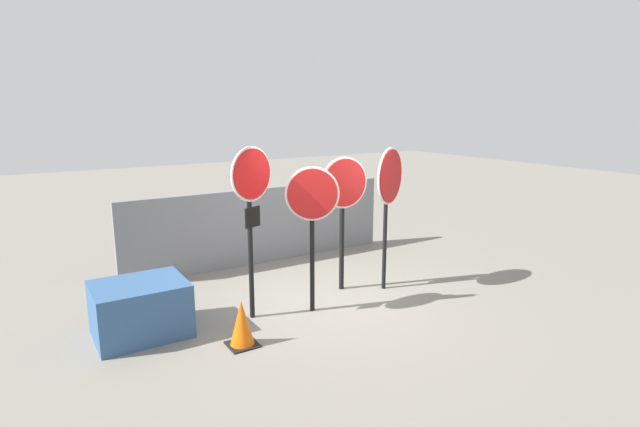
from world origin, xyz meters
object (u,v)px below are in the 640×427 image
traffic_cone_0 (242,323)px  stop_sign_2 (344,197)px  storage_crate (140,309)px  stop_sign_3 (389,186)px  stop_sign_0 (251,196)px  stop_sign_1 (312,208)px

traffic_cone_0 → stop_sign_2: bearing=23.4°
stop_sign_2 → storage_crate: size_ratio=1.89×
stop_sign_2 → stop_sign_3: size_ratio=0.94×
stop_sign_0 → traffic_cone_0: (-0.49, -0.70, -1.50)m
stop_sign_0 → traffic_cone_0: 1.73m
stop_sign_0 → stop_sign_1: bearing=-38.4°
stop_sign_3 → storage_crate: 4.16m
stop_sign_1 → traffic_cone_0: 1.90m
stop_sign_2 → storage_crate: stop_sign_2 is taller
stop_sign_1 → traffic_cone_0: (-1.33, -0.45, -1.29)m
stop_sign_3 → stop_sign_0: bearing=150.4°
stop_sign_3 → storage_crate: (-3.90, 0.41, -1.38)m
stop_sign_0 → stop_sign_3: size_ratio=1.05×
stop_sign_1 → traffic_cone_0: size_ratio=3.59×
stop_sign_3 → traffic_cone_0: 3.28m
stop_sign_3 → stop_sign_1: bearing=158.5°
traffic_cone_0 → stop_sign_0: bearing=54.6°
stop_sign_2 → stop_sign_3: stop_sign_3 is taller
stop_sign_1 → stop_sign_2: stop_sign_2 is taller
stop_sign_1 → stop_sign_2: 1.04m
stop_sign_3 → traffic_cone_0: size_ratio=3.91×
stop_sign_0 → stop_sign_1: 0.90m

